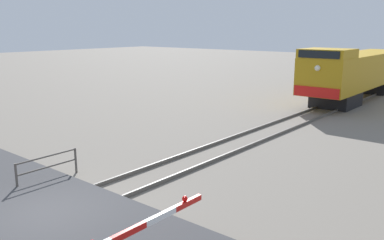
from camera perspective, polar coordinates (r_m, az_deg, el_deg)
ground_plane at (r=12.57m, az=-20.15°, el=-12.86°), size 160.00×160.00×0.00m
rail_track_left at (r=13.12m, az=-21.80°, el=-11.54°), size 0.08×80.00×0.15m
rail_track_right at (r=11.97m, az=-18.38°, el=-13.65°), size 0.08×80.00×0.15m
road_surface at (r=12.54m, az=-20.17°, el=-12.54°), size 36.00×4.59×0.16m
locomotive at (r=33.23m, az=22.09°, el=6.26°), size 3.06×15.54×4.00m
guard_railing at (r=15.18m, az=-19.54°, el=-5.88°), size 0.08×2.37×0.95m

